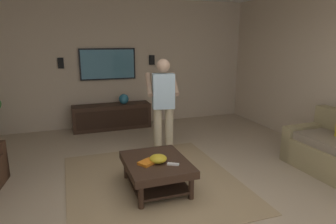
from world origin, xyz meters
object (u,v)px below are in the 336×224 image
person_standing (163,101)px  media_console (112,117)px  tv (108,64)px  remote_white (173,164)px  book (147,162)px  wall_speaker_left (152,60)px  wall_speaker_right (61,63)px  bowl (158,159)px  vase_round (124,99)px  coffee_table (156,168)px

person_standing → media_console: bearing=28.7°
tv → remote_white: tv is taller
media_console → remote_white: media_console is taller
book → wall_speaker_left: wall_speaker_left is taller
remote_white → wall_speaker_right: 3.81m
bowl → vase_round: bearing=-2.9°
bowl → coffee_table: bearing=4.5°
coffee_table → wall_speaker_left: (3.23, -0.90, 1.19)m
person_standing → vase_round: (1.79, 0.33, -0.27)m
wall_speaker_right → vase_round: bearing=-102.2°
bowl → wall_speaker_left: bearing=-15.1°
tv → book: (-3.28, 0.02, -1.00)m
wall_speaker_right → tv: bearing=-90.8°
wall_speaker_left → bowl: bearing=164.9°
person_standing → bowl: (-1.24, 0.48, -0.48)m
media_console → wall_speaker_left: 1.60m
media_console → wall_speaker_right: bearing=-104.5°
person_standing → book: person_standing is taller
media_console → wall_speaker_left: (0.25, -1.02, 1.21)m
vase_round → wall_speaker_left: size_ratio=1.00×
media_console → remote_white: 3.20m
media_console → bowl: bearing=2.4°
media_console → tv: (0.24, 0.00, 1.14)m
tv → wall_speaker_left: tv is taller
bowl → vase_round: vase_round is taller
wall_speaker_left → wall_speaker_right: bearing=90.0°
wall_speaker_left → media_console: bearing=104.0°
book → vase_round: vase_round is taller
person_standing → bowl: 1.41m
tv → vase_round: bearing=46.9°
vase_round → wall_speaker_right: 1.52m
media_console → person_standing: 2.02m
coffee_table → tv: tv is taller
vase_round → book: bearing=174.4°
wall_speaker_right → person_standing: bearing=-142.4°
remote_white → media_console: bearing=-54.0°
coffee_table → book: 0.20m
media_console → person_standing: bearing=18.6°
coffee_table → wall_speaker_left: 3.56m
person_standing → book: bearing=163.2°
tv → person_standing: tv is taller
media_console → vase_round: 0.48m
book → wall_speaker_left: 3.62m
vase_round → media_console: bearing=86.1°
bowl → wall_speaker_left: (3.30, -0.89, 1.04)m
media_console → wall_speaker_left: wall_speaker_left is taller
media_console → vase_round: vase_round is taller
coffee_table → wall_speaker_left: bearing=-15.5°
coffee_table → wall_speaker_right: size_ratio=4.55×
media_console → bowl: size_ratio=7.55×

